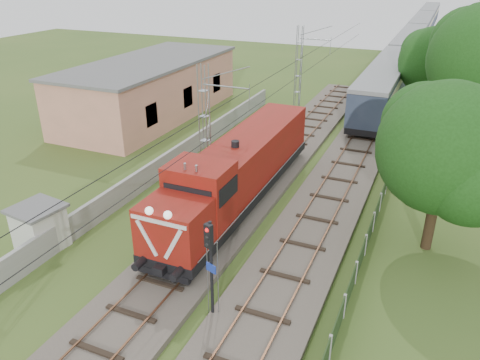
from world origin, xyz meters
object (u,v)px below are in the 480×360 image
at_px(locomotive, 239,170).
at_px(signal_post, 210,255).
at_px(coach_rake, 416,34).
at_px(relay_hut, 40,228).

relative_size(locomotive, signal_post, 3.81).
bearing_deg(coach_rake, signal_post, -91.60).
relative_size(coach_rake, signal_post, 20.62).
bearing_deg(locomotive, coach_rake, 85.33).
distance_m(locomotive, signal_post, 10.19).
distance_m(locomotive, coach_rake, 61.41).
relative_size(coach_rake, relay_hut, 36.51).
xyz_separation_m(coach_rake, relay_hut, (-12.40, -69.60, -1.42)).
height_order(coach_rake, signal_post, signal_post).
bearing_deg(coach_rake, locomotive, -94.67).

